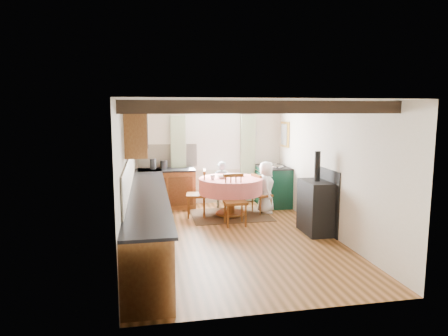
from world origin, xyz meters
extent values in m
cube|color=#A16739|center=(0.00, 0.00, 0.00)|extent=(3.60, 5.50, 0.00)
cube|color=white|center=(0.00, 0.00, 2.40)|extent=(3.60, 5.50, 0.00)
cube|color=silver|center=(0.00, 2.75, 1.20)|extent=(3.60, 0.00, 2.40)
cube|color=silver|center=(0.00, -2.75, 1.20)|extent=(3.60, 0.00, 2.40)
cube|color=silver|center=(-1.80, 0.00, 1.20)|extent=(0.00, 5.50, 2.40)
cube|color=silver|center=(1.80, 0.00, 1.20)|extent=(0.00, 5.50, 2.40)
cube|color=black|center=(0.00, -2.00, 2.31)|extent=(3.60, 0.16, 0.16)
cube|color=black|center=(0.00, -1.00, 2.31)|extent=(3.60, 0.16, 0.16)
cube|color=black|center=(0.00, 0.00, 2.31)|extent=(3.60, 0.16, 0.16)
cube|color=black|center=(0.00, 1.00, 2.31)|extent=(3.60, 0.16, 0.16)
cube|color=black|center=(0.00, 2.00, 2.31)|extent=(3.60, 0.16, 0.16)
cube|color=beige|center=(-1.78, 0.30, 1.20)|extent=(0.02, 4.50, 0.55)
cube|color=beige|center=(-1.00, 2.73, 1.20)|extent=(1.40, 0.02, 0.55)
cube|color=#976432|center=(-1.50, 0.00, 0.44)|extent=(0.60, 5.30, 0.88)
cube|color=#976432|center=(-1.05, 2.45, 0.44)|extent=(1.30, 0.60, 0.88)
cube|color=black|center=(-1.48, 0.00, 0.90)|extent=(0.64, 5.30, 0.04)
cube|color=black|center=(-1.05, 2.43, 0.90)|extent=(1.30, 0.64, 0.04)
cube|color=#976432|center=(-1.63, 1.20, 1.95)|extent=(0.34, 1.80, 0.90)
cube|color=#976432|center=(-1.63, -0.30, 1.90)|extent=(0.34, 0.90, 0.70)
cube|color=white|center=(0.10, 2.73, 1.60)|extent=(1.34, 0.03, 1.54)
cube|color=white|center=(0.10, 2.74, 1.60)|extent=(1.20, 0.01, 1.40)
cube|color=#A9B68F|center=(-0.75, 2.65, 1.10)|extent=(0.35, 0.10, 2.10)
cube|color=#A9B68F|center=(0.95, 2.65, 1.10)|extent=(0.35, 0.10, 2.10)
cylinder|color=black|center=(0.10, 2.65, 2.20)|extent=(2.00, 0.03, 0.03)
cube|color=gold|center=(1.77, 2.30, 1.70)|extent=(0.04, 0.50, 0.60)
cylinder|color=silver|center=(1.05, 2.72, 1.70)|extent=(0.30, 0.02, 0.30)
cube|color=#3D2920|center=(0.28, 1.48, 0.01)|extent=(1.68, 1.31, 0.01)
imported|color=slate|center=(0.22, 2.24, 0.55)|extent=(0.41, 0.27, 1.10)
imported|color=white|center=(1.10, 1.57, 0.58)|extent=(0.48, 0.63, 1.15)
imported|color=silver|center=(0.09, 1.48, 0.85)|extent=(0.23, 0.23, 0.06)
imported|color=silver|center=(0.54, 1.70, 0.85)|extent=(0.20, 0.20, 0.05)
imported|color=silver|center=(-0.13, 1.37, 0.87)|extent=(0.14, 0.14, 0.10)
cylinder|color=#262628|center=(-1.35, 2.48, 1.04)|extent=(0.14, 0.14, 0.24)
cylinder|color=#262628|center=(-1.10, 2.56, 1.01)|extent=(0.17, 0.17, 0.19)
camera|label=1|loc=(-1.46, -6.79, 2.27)|focal=31.98mm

